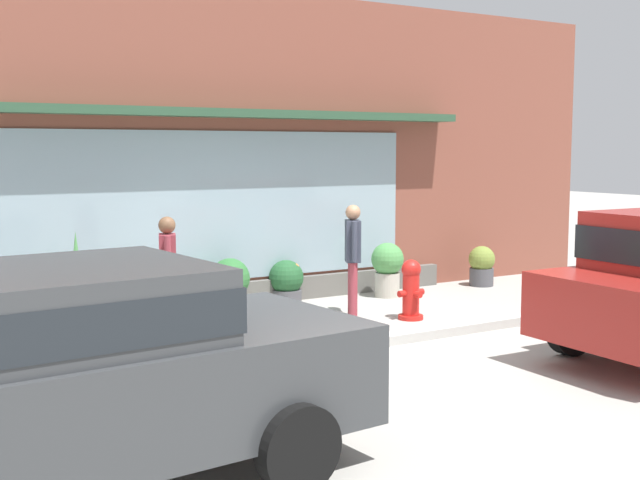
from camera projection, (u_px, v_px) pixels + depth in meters
ground_plane at (360, 344)px, 10.02m from camera, size 60.00×60.00×0.00m
curb_strip at (369, 342)px, 9.84m from camera, size 14.00×0.24×0.12m
storefront at (242, 152)px, 12.46m from camera, size 14.00×0.81×4.72m
fire_hydrant at (411, 289)px, 11.40m from camera, size 0.41×0.38×0.84m
pedestrian_with_handbag at (353, 252)px, 11.56m from camera, size 0.40×0.59×1.59m
pedestrian_passerby at (168, 270)px, 9.94m from camera, size 0.30×0.47×1.55m
parked_car_dark_gray at (45, 370)px, 5.49m from camera, size 4.51×2.20×1.58m
potted_plant_window_center at (387, 267)px, 13.12m from camera, size 0.52×0.52×0.87m
potted_plant_near_hydrant at (77, 284)px, 10.55m from camera, size 0.29×0.29×1.32m
potted_plant_low_front at (286, 281)px, 12.70m from camera, size 0.54×0.54×0.65m
potted_plant_trailing_edge at (482, 265)px, 14.19m from camera, size 0.45×0.45×0.69m
potted_plant_by_entrance at (230, 283)px, 11.83m from camera, size 0.58×0.58×0.80m
potted_plant_window_right at (146, 292)px, 11.34m from camera, size 0.36×0.36×0.82m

